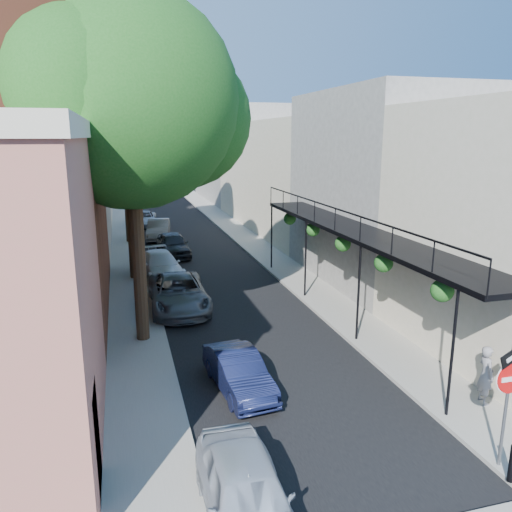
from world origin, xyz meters
TOP-DOWN VIEW (x-y plane):
  - road_surface at (0.00, 30.00)m, footprint 6.00×64.00m
  - sidewalk_left at (-4.00, 30.00)m, footprint 2.00×64.00m
  - sidewalk_right at (4.00, 30.00)m, footprint 2.00×64.00m
  - buildings_left at (-9.30, 28.76)m, footprint 10.10×59.10m
  - buildings_right at (8.99, 29.49)m, footprint 9.80×55.00m
  - sign_post at (3.16, 0.97)m, footprint 0.89×0.17m
  - bollard at (3.00, 0.50)m, footprint 0.14×0.14m
  - oak_near at (-3.37, 10.26)m, footprint 7.48×6.80m
  - oak_mid at (-3.42, 18.23)m, footprint 6.60×6.00m
  - oak_far at (-3.35, 27.27)m, footprint 7.70×7.00m
  - parked_car_a at (-2.42, 0.89)m, footprint 1.59×3.85m
  - parked_car_b at (-1.40, 5.79)m, footprint 1.53×3.48m
  - parked_car_c at (-2.21, 13.04)m, footprint 2.36×4.96m
  - parked_car_d at (-2.52, 18.00)m, footprint 2.35×4.60m
  - parked_car_e at (-1.40, 22.53)m, footprint 1.88×4.15m
  - parked_car_f at (-1.81, 27.86)m, footprint 1.98×4.27m
  - parked_car_g at (-2.58, 33.31)m, footprint 2.33×4.38m
  - pedestrian at (4.60, 3.26)m, footprint 0.48×0.64m

SIDE VIEW (x-z plane):
  - road_surface at x=0.00m, z-range 0.00..0.01m
  - sidewalk_left at x=-4.00m, z-range 0.00..0.12m
  - sidewalk_right at x=4.00m, z-range 0.00..0.12m
  - bollard at x=3.00m, z-range 0.12..0.92m
  - parked_car_b at x=-1.40m, z-range 0.00..1.11m
  - parked_car_g at x=-2.58m, z-range 0.00..1.17m
  - parked_car_d at x=-2.52m, z-range 0.00..1.28m
  - parked_car_a at x=-2.42m, z-range 0.00..1.30m
  - parked_car_f at x=-1.81m, z-range 0.00..1.35m
  - parked_car_c at x=-2.21m, z-range 0.00..1.37m
  - parked_car_e at x=-1.40m, z-range 0.00..1.38m
  - pedestrian at x=4.60m, z-range 0.12..1.70m
  - sign_post at x=3.16m, z-range 0.54..3.53m
  - buildings_right at x=8.99m, z-range -0.58..9.42m
  - buildings_left at x=-9.30m, z-range -1.06..10.94m
  - oak_mid at x=-3.42m, z-range 1.96..12.16m
  - oak_near at x=-3.37m, z-range 2.17..13.59m
  - oak_far at x=-3.35m, z-range 2.31..14.21m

